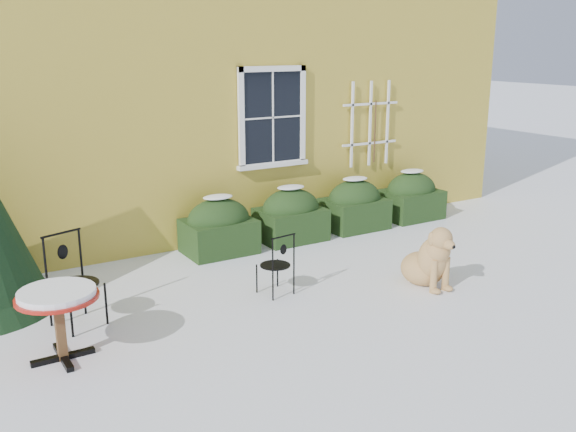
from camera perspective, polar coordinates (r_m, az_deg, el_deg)
ground at (r=8.08m, az=3.73°, el=-7.77°), size 80.00×80.00×0.00m
house at (r=13.76m, az=-13.61°, el=15.04°), size 12.40×8.40×6.40m
hedge_row at (r=10.83m, az=3.18°, el=0.47°), size 4.95×0.80×0.91m
bistro_table at (r=6.87m, az=-19.80°, el=-7.20°), size 0.82×0.82×0.76m
patio_chair_near at (r=8.21m, az=-0.99°, el=-4.29°), size 0.41×0.41×0.82m
patio_chair_far at (r=7.70m, az=-18.53°, el=-5.43°), size 0.60×0.60×1.07m
dog at (r=8.70m, az=12.48°, el=-3.91°), size 0.61×0.98×0.88m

